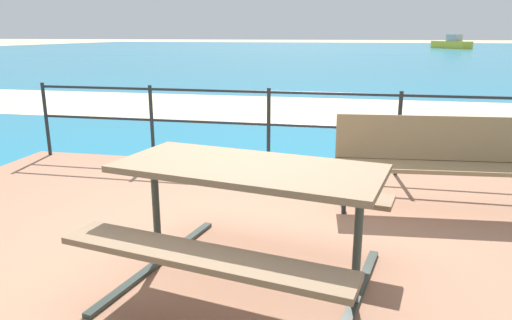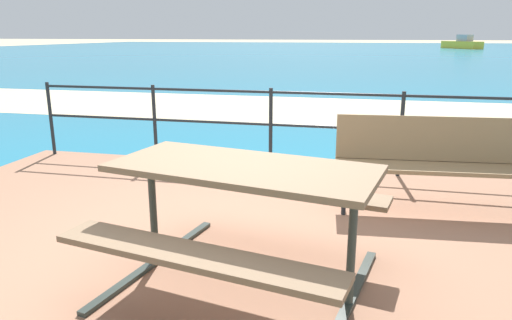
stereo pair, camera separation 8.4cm
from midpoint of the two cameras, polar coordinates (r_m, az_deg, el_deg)
name	(u,v)px [view 1 (the left image)]	position (r m, az deg, el deg)	size (l,w,h in m)	color
ground_plane	(207,267)	(3.50, -6.68, -12.72)	(240.00, 240.00, 0.00)	tan
patio_paving	(207,263)	(3.48, -6.69, -12.28)	(6.40, 5.20, 0.06)	#996B51
sea_water	(346,52)	(42.97, 10.76, 12.66)	(90.00, 90.00, 0.01)	teal
beach_strip	(309,109)	(10.46, 6.17, 6.09)	(54.00, 3.83, 0.01)	beige
picnic_table	(248,195)	(2.91, -1.81, -4.31)	(1.86, 1.73, 0.79)	#7A6047
park_bench	(435,155)	(4.51, 20.28, 0.58)	(1.78, 0.57, 0.85)	#8C704C
railing_fence	(269,117)	(5.55, 1.11, 5.19)	(5.94, 0.04, 0.95)	#1E2328
boat_near	(451,44)	(57.07, 22.44, 12.86)	(3.70, 5.42, 1.48)	yellow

